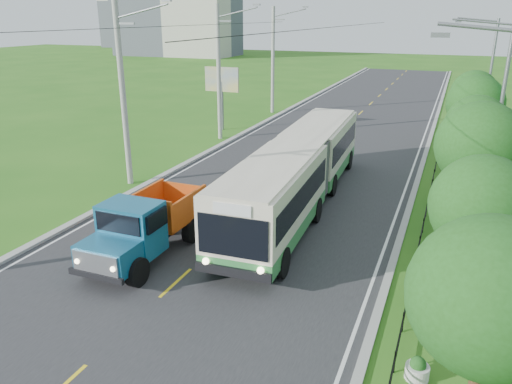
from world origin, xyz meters
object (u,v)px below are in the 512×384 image
Objects in this scene: planter_front at (417,369)px; dump_truck at (145,223)px; pole_mid at (219,73)px; planter_far at (448,152)px; bus at (299,168)px; tree_fourth at (477,130)px; tree_back at (474,96)px; streetlight_far at (488,76)px; billboard_left at (222,83)px; tree_front at (492,303)px; tree_fifth at (476,106)px; streetlight_mid at (498,106)px; planter_mid at (443,188)px; planter_near at (435,247)px; tree_second at (483,210)px; pole_near at (123,95)px; pole_far at (273,60)px; tree_third at (481,150)px.

planter_front is 11.39m from dump_truck.
planter_far is at bearing 3.39° from pole_mid.
planter_front is 0.04× the size of bus.
tree_back is (0.00, 12.00, 0.07)m from tree_fourth.
billboard_left is at bearing -168.77° from streetlight_far.
tree_front reaches higher than planter_front.
streetlight_far is (0.79, 7.86, 1.05)m from tree_fifth.
planter_mid is at bearing -180.00° from streetlight_mid.
planter_near is at bearing 90.00° from planter_front.
tree_fifth is (0.00, 18.00, 0.33)m from tree_second.
pole_near and pole_mid have the same top height.
pole_far is 19.43m from tree_back.
tree_third is 10.87m from planter_front.
tree_third reaches higher than bus.
pole_far is 1.85× the size of tree_fourth.
streetlight_mid is at bearing 0.00° from planter_mid.
dump_truck is (-10.79, -20.54, 1.17)m from planter_far.
dump_truck is at bearing -150.98° from tree_third.
tree_third reaches higher than dump_truck.
pole_near is 1.10× the size of streetlight_mid.
billboard_left reaches higher than planter_far.
pole_far is at bearing 90.00° from pole_mid.
dump_truck is at bearing -72.03° from billboard_left.
streetlight_mid is at bearing 86.21° from tree_second.
pole_near reaches higher than streetlight_mid.
tree_third reaches higher than billboard_left.
pole_near is at bearing -90.00° from pole_mid.
streetlight_mid is 18.27m from dump_truck.
pole_far reaches higher than streetlight_mid.
pole_far is 30.78m from tree_third.
tree_second is 0.88× the size of tree_third.
tree_fourth is 6.01m from tree_fifth.
pole_far reaches higher than dump_truck.
planter_far is 14.74m from bus.
tree_front reaches higher than tree_fourth.
tree_fourth reaches higher than planter_front.
streetlight_mid reaches higher than tree_fifth.
tree_back is at bearing 6.31° from billboard_left.
dump_truck reaches higher than planter_far.
streetlight_far is (0.79, 13.86, 1.32)m from tree_fourth.
planter_mid is at bearing -28.92° from billboard_left.
pole_far is at bearing 110.48° from bus.
tree_third is at bearing 90.00° from tree_front.
pole_far is 1.10× the size of streetlight_mid.
planter_front and planter_near have the same top height.
pole_near is 18.23m from planter_mid.
tree_third is at bearing 90.00° from tree_second.
tree_third reaches higher than tree_front.
tree_third is at bearing -39.33° from billboard_left.
bus is at bearing -52.87° from billboard_left.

